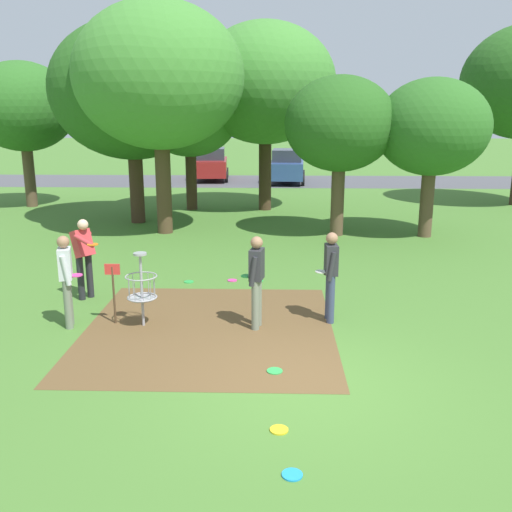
# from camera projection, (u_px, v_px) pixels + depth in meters

# --- Properties ---
(ground_plane) EXTENTS (160.00, 160.00, 0.00)m
(ground_plane) POSITION_uv_depth(u_px,v_px,m) (304.00, 384.00, 8.21)
(ground_plane) COLOR #47752D
(dirt_tee_pad) EXTENTS (4.50, 4.80, 0.01)m
(dirt_tee_pad) POSITION_uv_depth(u_px,v_px,m) (209.00, 329.00, 10.29)
(dirt_tee_pad) COLOR brown
(dirt_tee_pad) RESTS_ON ground
(disc_golf_basket) EXTENTS (0.98, 0.58, 1.39)m
(disc_golf_basket) POSITION_uv_depth(u_px,v_px,m) (139.00, 286.00, 10.29)
(disc_golf_basket) COLOR #9E9EA3
(disc_golf_basket) RESTS_ON ground
(player_foreground_watching) EXTENTS (0.43, 0.49, 1.71)m
(player_foreground_watching) POSITION_uv_depth(u_px,v_px,m) (256.00, 277.00, 10.14)
(player_foreground_watching) COLOR slate
(player_foreground_watching) RESTS_ON ground
(player_throwing) EXTENTS (0.74, 1.00, 1.71)m
(player_throwing) POSITION_uv_depth(u_px,v_px,m) (84.00, 253.00, 11.75)
(player_throwing) COLOR #232328
(player_throwing) RESTS_ON ground
(player_waiting_left) EXTENTS (0.44, 0.50, 1.71)m
(player_waiting_left) POSITION_uv_depth(u_px,v_px,m) (66.00, 276.00, 10.19)
(player_waiting_left) COLOR slate
(player_waiting_left) RESTS_ON ground
(player_waiting_right) EXTENTS (0.41, 0.48, 1.71)m
(player_waiting_right) POSITION_uv_depth(u_px,v_px,m) (331.00, 272.00, 10.47)
(player_waiting_right) COLOR #384260
(player_waiting_right) RESTS_ON ground
(frisbee_near_basket) EXTENTS (0.23, 0.23, 0.02)m
(frisbee_near_basket) POSITION_uv_depth(u_px,v_px,m) (279.00, 430.00, 7.01)
(frisbee_near_basket) COLOR gold
(frisbee_near_basket) RESTS_ON ground
(frisbee_by_tee) EXTENTS (0.23, 0.23, 0.02)m
(frisbee_by_tee) POSITION_uv_depth(u_px,v_px,m) (292.00, 475.00, 6.14)
(frisbee_by_tee) COLOR #1E93DB
(frisbee_by_tee) RESTS_ON ground
(frisbee_mid_grass) EXTENTS (0.21, 0.21, 0.02)m
(frisbee_mid_grass) POSITION_uv_depth(u_px,v_px,m) (259.00, 281.00, 13.21)
(frisbee_mid_grass) COLOR green
(frisbee_mid_grass) RESTS_ON ground
(frisbee_far_left) EXTENTS (0.22, 0.22, 0.02)m
(frisbee_far_left) POSITION_uv_depth(u_px,v_px,m) (189.00, 282.00, 13.13)
(frisbee_far_left) COLOR green
(frisbee_far_left) RESTS_ON ground
(frisbee_far_right) EXTENTS (0.24, 0.24, 0.02)m
(frisbee_far_right) POSITION_uv_depth(u_px,v_px,m) (275.00, 371.00, 8.60)
(frisbee_far_right) COLOR green
(frisbee_far_right) RESTS_ON ground
(frisbee_scattered_a) EXTENTS (0.22, 0.22, 0.02)m
(frisbee_scattered_a) POSITION_uv_depth(u_px,v_px,m) (232.00, 280.00, 13.24)
(frisbee_scattered_a) COLOR #E53D99
(frisbee_scattered_a) RESTS_ON ground
(tree_near_left) EXTENTS (3.45, 3.45, 4.87)m
(tree_near_left) POSITION_uv_depth(u_px,v_px,m) (432.00, 128.00, 17.14)
(tree_near_left) COLOR brown
(tree_near_left) RESTS_ON ground
(tree_mid_left) EXTENTS (5.50, 5.50, 6.90)m
(tree_mid_left) POSITION_uv_depth(u_px,v_px,m) (132.00, 91.00, 19.18)
(tree_mid_left) COLOR #422D1E
(tree_mid_left) RESTS_ON ground
(tree_mid_center) EXTENTS (5.42, 5.42, 7.21)m
(tree_mid_center) POSITION_uv_depth(u_px,v_px,m) (265.00, 84.00, 21.72)
(tree_mid_center) COLOR #422D1E
(tree_mid_center) RESTS_ON ground
(tree_mid_right) EXTENTS (3.88, 3.88, 5.42)m
(tree_mid_right) POSITION_uv_depth(u_px,v_px,m) (190.00, 115.00, 22.06)
(tree_mid_right) COLOR #422D1E
(tree_mid_right) RESTS_ON ground
(tree_far_left) EXTENTS (5.26, 5.26, 7.15)m
(tree_far_left) POSITION_uv_depth(u_px,v_px,m) (159.00, 77.00, 17.32)
(tree_far_left) COLOR #4C3823
(tree_far_left) RESTS_ON ground
(tree_far_center) EXTENTS (4.18, 4.18, 5.83)m
(tree_far_center) POSITION_uv_depth(u_px,v_px,m) (23.00, 107.00, 22.71)
(tree_far_center) COLOR brown
(tree_far_center) RESTS_ON ground
(tree_far_right) EXTENTS (3.43, 3.43, 4.95)m
(tree_far_right) POSITION_uv_depth(u_px,v_px,m) (340.00, 125.00, 17.33)
(tree_far_right) COLOR brown
(tree_far_right) RESTS_ON ground
(parking_lot_strip) EXTENTS (36.00, 6.00, 0.01)m
(parking_lot_strip) POSITION_uv_depth(u_px,v_px,m) (281.00, 181.00, 32.29)
(parking_lot_strip) COLOR #4C4C51
(parking_lot_strip) RESTS_ON ground
(parked_car_leftmost) EXTENTS (2.20, 4.31, 1.84)m
(parked_car_leftmost) POSITION_uv_depth(u_px,v_px,m) (211.00, 164.00, 32.73)
(parked_car_leftmost) COLOR maroon
(parked_car_leftmost) RESTS_ON ground
(parked_car_center_left) EXTENTS (2.15, 4.29, 1.84)m
(parked_car_center_left) POSITION_uv_depth(u_px,v_px,m) (287.00, 166.00, 31.46)
(parked_car_center_left) COLOR #2D4784
(parked_car_center_left) RESTS_ON ground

